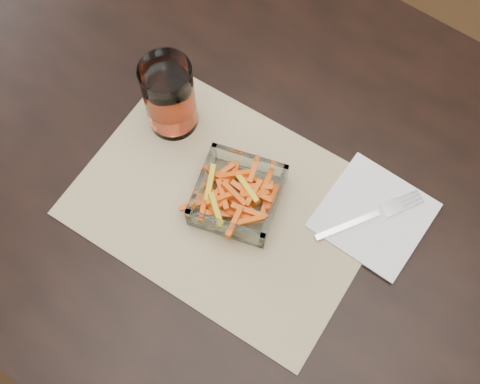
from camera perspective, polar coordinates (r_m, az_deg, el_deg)
name	(u,v)px	position (r m, az deg, el deg)	size (l,w,h in m)	color
dining_table	(289,222)	(1.03, 4.70, -2.89)	(1.60, 0.90, 0.75)	black
placemat	(227,203)	(0.94, -1.26, -1.05)	(0.45, 0.33, 0.00)	tan
glass_bowl	(238,196)	(0.92, -0.21, -0.40)	(0.16, 0.16, 0.05)	white
tumbler	(170,98)	(0.96, -6.68, 8.80)	(0.08, 0.08, 0.14)	white
napkin	(374,215)	(0.95, 12.59, -2.16)	(0.16, 0.16, 0.00)	white
fork	(373,215)	(0.95, 12.50, -2.14)	(0.11, 0.16, 0.00)	silver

